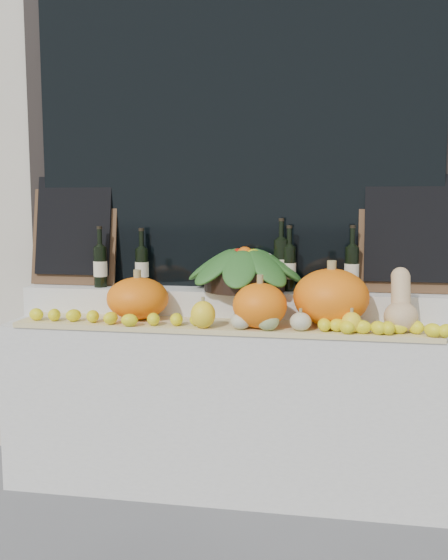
{
  "coord_description": "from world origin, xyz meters",
  "views": [
    {
      "loc": [
        0.54,
        -1.62,
        1.52
      ],
      "look_at": [
        0.0,
        1.45,
        1.12
      ],
      "focal_mm": 40.0,
      "sensor_mm": 36.0,
      "label": 1
    }
  ],
  "objects_px": {
    "pumpkin_left": "(138,298)",
    "butternut_squash": "(401,306)",
    "pumpkin_right": "(331,297)",
    "produce_bowl": "(245,268)",
    "wine_bottle_tall": "(281,264)"
  },
  "relations": [
    {
      "from": "pumpkin_right",
      "to": "pumpkin_left",
      "type": "bearing_deg",
      "value": -179.54
    },
    {
      "from": "pumpkin_right",
      "to": "butternut_squash",
      "type": "height_order",
      "value": "butternut_squash"
    },
    {
      "from": "pumpkin_left",
      "to": "butternut_squash",
      "type": "height_order",
      "value": "butternut_squash"
    },
    {
      "from": "butternut_squash",
      "to": "produce_bowl",
      "type": "relative_size",
      "value": 0.45
    },
    {
      "from": "pumpkin_left",
      "to": "produce_bowl",
      "type": "relative_size",
      "value": 0.49
    },
    {
      "from": "pumpkin_right",
      "to": "wine_bottle_tall",
      "type": "height_order",
      "value": "wine_bottle_tall"
    },
    {
      "from": "pumpkin_right",
      "to": "butternut_squash",
      "type": "xyz_separation_m",
      "value": [
        0.33,
        -0.08,
        -0.02
      ]
    },
    {
      "from": "pumpkin_right",
      "to": "produce_bowl",
      "type": "distance_m",
      "value": 0.51
    },
    {
      "from": "pumpkin_right",
      "to": "butternut_squash",
      "type": "bearing_deg",
      "value": -13.34
    },
    {
      "from": "produce_bowl",
      "to": "wine_bottle_tall",
      "type": "xyz_separation_m",
      "value": [
        0.19,
        0.03,
        0.02
      ]
    },
    {
      "from": "pumpkin_left",
      "to": "produce_bowl",
      "type": "xyz_separation_m",
      "value": [
        0.53,
        0.21,
        0.14
      ]
    },
    {
      "from": "butternut_squash",
      "to": "produce_bowl",
      "type": "height_order",
      "value": "produce_bowl"
    },
    {
      "from": "butternut_squash",
      "to": "pumpkin_right",
      "type": "bearing_deg",
      "value": 166.66
    },
    {
      "from": "butternut_squash",
      "to": "wine_bottle_tall",
      "type": "distance_m",
      "value": 0.69
    },
    {
      "from": "butternut_squash",
      "to": "pumpkin_left",
      "type": "bearing_deg",
      "value": 176.99
    }
  ]
}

